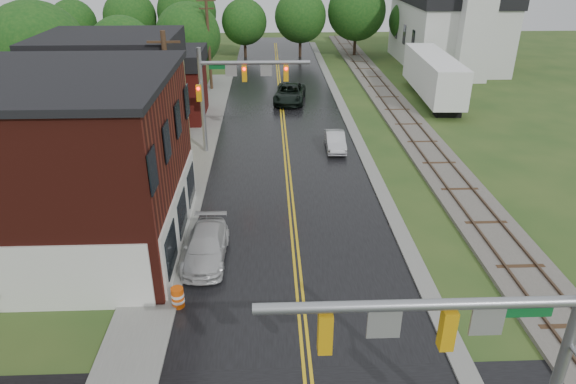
{
  "coord_description": "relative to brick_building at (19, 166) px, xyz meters",
  "views": [
    {
      "loc": [
        -1.18,
        -6.77,
        13.25
      ],
      "look_at": [
        -0.39,
        13.22,
        3.5
      ],
      "focal_mm": 32.0,
      "sensor_mm": 36.0,
      "label": 1
    }
  ],
  "objects": [
    {
      "name": "main_road",
      "position": [
        12.48,
        15.0,
        -4.15
      ],
      "size": [
        10.0,
        90.0,
        0.02
      ],
      "primitive_type": "cube",
      "color": "black",
      "rests_on": "ground"
    },
    {
      "name": "curb_right",
      "position": [
        17.88,
        20.0,
        -4.15
      ],
      "size": [
        0.8,
        70.0,
        0.12
      ],
      "primitive_type": "cube",
      "color": "gray",
      "rests_on": "ground"
    },
    {
      "name": "sidewalk_left",
      "position": [
        6.28,
        10.0,
        -4.15
      ],
      "size": [
        2.4,
        50.0,
        0.12
      ],
      "primitive_type": "cube",
      "color": "gray",
      "rests_on": "ground"
    },
    {
      "name": "brick_building",
      "position": [
        0.0,
        0.0,
        0.0
      ],
      "size": [
        14.3,
        10.3,
        8.3
      ],
      "color": "#4D1710",
      "rests_on": "ground"
    },
    {
      "name": "yellow_house",
      "position": [
        1.48,
        11.0,
        -0.95
      ],
      "size": [
        8.0,
        7.0,
        6.4
      ],
      "primitive_type": "cube",
      "color": "tan",
      "rests_on": "ground"
    },
    {
      "name": "darkred_building",
      "position": [
        2.48,
        20.0,
        -1.95
      ],
      "size": [
        7.0,
        6.0,
        4.4
      ],
      "primitive_type": "cube",
      "color": "#3F0F0C",
      "rests_on": "ground"
    },
    {
      "name": "church",
      "position": [
        32.48,
        38.74,
        1.68
      ],
      "size": [
        10.4,
        18.4,
        20.0
      ],
      "color": "silver",
      "rests_on": "ground"
    },
    {
      "name": "railroad",
      "position": [
        22.48,
        20.0,
        -4.05
      ],
      "size": [
        3.2,
        80.0,
        0.3
      ],
      "color": "#59544C",
      "rests_on": "ground"
    },
    {
      "name": "traffic_signal_near",
      "position": [
        15.96,
        -13.0,
        0.82
      ],
      "size": [
        7.34,
        0.3,
        7.2
      ],
      "color": "gray",
      "rests_on": "ground"
    },
    {
      "name": "traffic_signal_far",
      "position": [
        9.01,
        12.0,
        0.82
      ],
      "size": [
        7.34,
        0.43,
        7.2
      ],
      "color": "gray",
      "rests_on": "ground"
    },
    {
      "name": "utility_pole_b",
      "position": [
        5.68,
        7.0,
        0.57
      ],
      "size": [
        1.8,
        0.28,
        9.0
      ],
      "color": "#382616",
      "rests_on": "ground"
    },
    {
      "name": "utility_pole_c",
      "position": [
        5.68,
        29.0,
        0.57
      ],
      "size": [
        1.8,
        0.28,
        9.0
      ],
      "color": "#382616",
      "rests_on": "ground"
    },
    {
      "name": "tree_left_b",
      "position": [
        -5.36,
        16.9,
        1.57
      ],
      "size": [
        7.6,
        7.6,
        9.69
      ],
      "color": "black",
      "rests_on": "ground"
    },
    {
      "name": "tree_left_c",
      "position": [
        -1.36,
        24.9,
        0.36
      ],
      "size": [
        6.0,
        6.0,
        7.65
      ],
      "color": "black",
      "rests_on": "ground"
    },
    {
      "name": "tree_left_e",
      "position": [
        3.64,
        30.9,
        0.66
      ],
      "size": [
        6.4,
        6.4,
        8.16
      ],
      "color": "black",
      "rests_on": "ground"
    },
    {
      "name": "suv_dark",
      "position": [
        13.28,
        24.34,
        -3.36
      ],
      "size": [
        3.36,
        5.99,
        1.58
      ],
      "primitive_type": "imported",
      "rotation": [
        0.0,
        0.0,
        -0.13
      ],
      "color": "black",
      "rests_on": "ground"
    },
    {
      "name": "sedan_silver",
      "position": [
        15.98,
        12.19,
        -3.54
      ],
      "size": [
        1.38,
        3.75,
        1.23
      ],
      "primitive_type": "imported",
      "rotation": [
        0.0,
        0.0,
        -0.02
      ],
      "color": "silver",
      "rests_on": "ground"
    },
    {
      "name": "pickup_white",
      "position": [
        8.33,
        -1.56,
        -3.49
      ],
      "size": [
        1.96,
        4.62,
        1.33
      ],
      "primitive_type": "imported",
      "rotation": [
        0.0,
        0.0,
        -0.02
      ],
      "color": "silver",
      "rests_on": "ground"
    },
    {
      "name": "semi_trailer",
      "position": [
        26.44,
        24.44,
        -1.75
      ],
      "size": [
        3.45,
        13.17,
        4.06
      ],
      "color": "black",
      "rests_on": "ground"
    },
    {
      "name": "construction_barrel",
      "position": [
        7.54,
        -5.0,
        -3.7
      ],
      "size": [
        0.62,
        0.62,
        0.89
      ],
      "primitive_type": "cylinder",
      "rotation": [
        0.0,
        0.0,
        -0.27
      ],
      "color": "#D94C09",
      "rests_on": "ground"
    }
  ]
}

